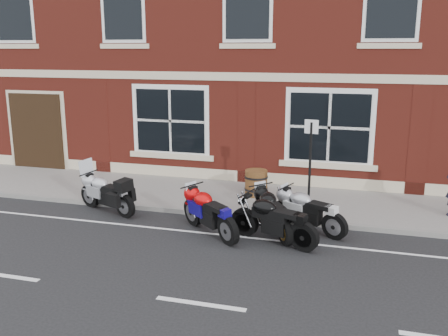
{
  "coord_description": "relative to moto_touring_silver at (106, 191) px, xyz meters",
  "views": [
    {
      "loc": [
        2.49,
        -10.3,
        4.24
      ],
      "look_at": [
        -0.89,
        1.6,
        1.26
      ],
      "focal_mm": 40.0,
      "sensor_mm": 36.0,
      "label": 1
    }
  ],
  "objects": [
    {
      "name": "moto_sport_black",
      "position": [
        4.55,
        -0.35,
        -0.0
      ],
      "size": [
        1.22,
        1.89,
        0.96
      ],
      "rotation": [
        0.0,
        0.0,
        0.55
      ],
      "color": "black",
      "rests_on": "ground"
    },
    {
      "name": "pub_building",
      "position": [
        3.97,
        9.48,
        5.45
      ],
      "size": [
        24.0,
        12.0,
        12.0
      ],
      "primitive_type": "cube",
      "color": "maroon",
      "rests_on": "ground"
    },
    {
      "name": "moto_touring_silver",
      "position": [
        0.0,
        0.0,
        0.0
      ],
      "size": [
        1.95,
        0.92,
        1.36
      ],
      "rotation": [
        0.0,
        0.0,
        1.18
      ],
      "color": "black",
      "rests_on": "ground"
    },
    {
      "name": "ground",
      "position": [
        3.97,
        -1.02,
        -0.55
      ],
      "size": [
        80.0,
        80.0,
        0.0
      ],
      "primitive_type": "plane",
      "color": "black",
      "rests_on": "ground"
    },
    {
      "name": "kerb",
      "position": [
        3.97,
        0.4,
        -0.49
      ],
      "size": [
        30.0,
        0.16,
        0.12
      ],
      "primitive_type": "cube",
      "color": "slate",
      "rests_on": "ground"
    },
    {
      "name": "moto_sport_silver",
      "position": [
        5.31,
        -0.0,
        -0.02
      ],
      "size": [
        1.88,
        1.1,
        0.93
      ],
      "rotation": [
        0.0,
        0.0,
        1.07
      ],
      "color": "black",
      "rests_on": "ground"
    },
    {
      "name": "moto_sport_red",
      "position": [
        3.14,
        -0.82,
        0.01
      ],
      "size": [
        1.76,
        1.52,
        0.99
      ],
      "rotation": [
        0.0,
        0.0,
        0.87
      ],
      "color": "black",
      "rests_on": "ground"
    },
    {
      "name": "sidewalk",
      "position": [
        3.97,
        1.98,
        -0.49
      ],
      "size": [
        30.0,
        3.0,
        0.12
      ],
      "primitive_type": "cube",
      "color": "slate",
      "rests_on": "ground"
    },
    {
      "name": "barrel_planter",
      "position": [
        3.59,
        2.15,
        -0.06
      ],
      "size": [
        0.67,
        0.67,
        0.74
      ],
      "color": "#492F13",
      "rests_on": "sidewalk"
    },
    {
      "name": "parking_sign",
      "position": [
        5.22,
        0.86,
        0.97
      ],
      "size": [
        0.34,
        0.08,
        2.42
      ],
      "rotation": [
        0.0,
        0.0,
        -0.18
      ],
      "color": "black",
      "rests_on": "sidewalk"
    },
    {
      "name": "moto_naked_black",
      "position": [
        4.63,
        -0.96,
        0.02
      ],
      "size": [
        2.1,
        0.93,
        0.99
      ],
      "rotation": [
        0.0,
        0.0,
        1.2
      ],
      "color": "black",
      "rests_on": "ground"
    }
  ]
}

